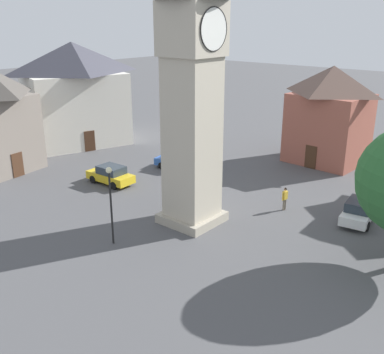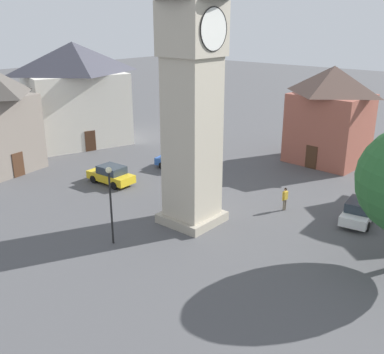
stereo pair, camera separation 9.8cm
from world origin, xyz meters
name	(u,v)px [view 1 (the left image)]	position (x,y,z in m)	size (l,w,h in m)	color
ground_plane	(192,221)	(0.00, 0.00, 0.00)	(200.00, 200.00, 0.00)	#4C4C4F
clock_tower	(192,44)	(0.00, 0.00, 11.46)	(4.25, 4.25, 19.65)	#A59C89
car_blue_kerb	(111,175)	(1.25, 9.79, 0.76)	(1.98, 4.21, 1.53)	gold
car_silver_kerb	(178,161)	(7.70, 8.20, 0.76)	(2.42, 4.37, 1.53)	#2D5BB7
car_red_corner	(359,211)	(7.20, -8.54, 0.76)	(4.32, 2.25, 1.53)	white
pedestrian	(285,197)	(5.67, -3.79, 1.01)	(0.55, 0.29, 1.69)	#706656
building_terrace_right	(75,93)	(7.27, 22.19, 5.42)	(11.95, 10.12, 10.63)	silver
building_hall_far	(329,114)	(18.32, -1.04, 4.54)	(6.19, 7.04, 8.90)	#995142
lamp_post	(110,193)	(-5.48, 1.60, 3.27)	(0.36, 0.36, 4.86)	black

